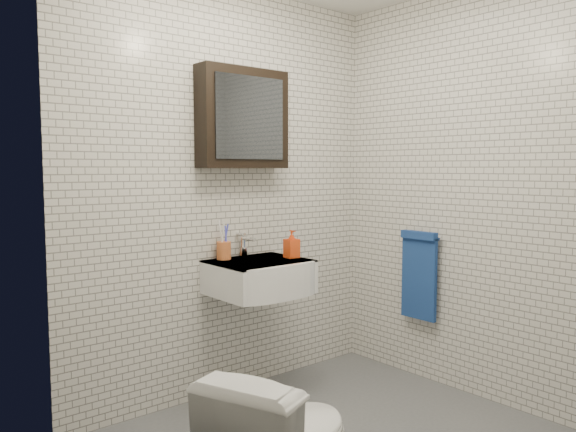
% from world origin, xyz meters
% --- Properties ---
extents(room_shell, '(2.22, 2.02, 2.51)m').
position_xyz_m(room_shell, '(0.00, 0.00, 1.47)').
color(room_shell, silver).
rests_on(room_shell, ground).
extents(washbasin, '(0.55, 0.50, 0.20)m').
position_xyz_m(washbasin, '(0.05, 0.73, 0.76)').
color(washbasin, white).
rests_on(washbasin, room_shell).
extents(faucet, '(0.06, 0.20, 0.15)m').
position_xyz_m(faucet, '(0.05, 0.93, 0.92)').
color(faucet, silver).
rests_on(faucet, washbasin).
extents(mirror_cabinet, '(0.60, 0.15, 0.60)m').
position_xyz_m(mirror_cabinet, '(0.05, 0.93, 1.70)').
color(mirror_cabinet, black).
rests_on(mirror_cabinet, room_shell).
extents(towel_rail, '(0.09, 0.30, 0.58)m').
position_xyz_m(towel_rail, '(1.04, 0.35, 0.72)').
color(towel_rail, silver).
rests_on(towel_rail, room_shell).
extents(toothbrush_cup, '(0.10, 0.10, 0.24)m').
position_xyz_m(toothbrush_cup, '(-0.09, 0.94, 0.91)').
color(toothbrush_cup, '#CB6632').
rests_on(toothbrush_cup, washbasin).
extents(soap_bottle, '(0.08, 0.08, 0.17)m').
position_xyz_m(soap_bottle, '(0.27, 0.72, 0.94)').
color(soap_bottle, '#E15817').
rests_on(soap_bottle, washbasin).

